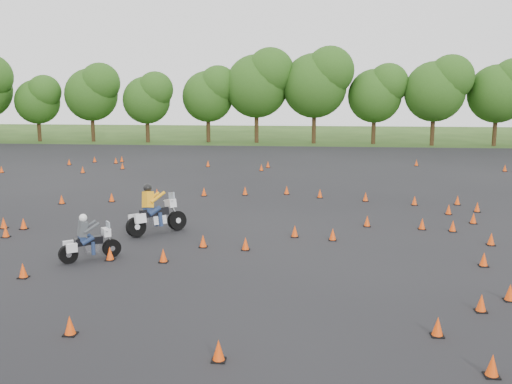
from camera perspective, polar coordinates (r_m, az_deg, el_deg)
The scene contains 6 objects.
ground at distance 21.86m, azimuth -1.00°, elevation -4.96°, with size 140.00×140.00×0.00m, color #2D5119.
asphalt_pad at distance 27.67m, azimuth 0.39°, elevation -1.70°, with size 62.00×62.00×0.00m, color black.
treeline at distance 55.99m, azimuth 4.24°, elevation 9.03°, with size 86.77×32.37×10.61m.
traffic_cones at distance 27.04m, azimuth -0.19°, elevation -1.50°, with size 36.00×33.11×0.45m.
rider_grey at distance 20.12m, azimuth -16.30°, elevation -4.33°, with size 2.10×0.64×1.62m, color #3E4246, non-canonical shape.
rider_yellow at distance 23.07m, azimuth -9.83°, elevation -1.70°, with size 2.62×0.80×2.02m, color #FAA216, non-canonical shape.
Camera 1 is at (2.39, -20.96, 5.74)m, focal length 40.00 mm.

